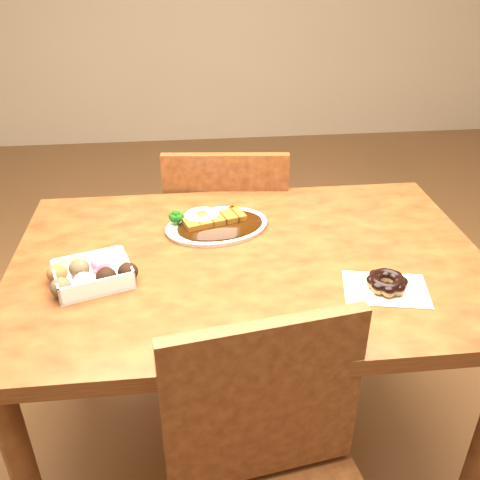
{
  "coord_description": "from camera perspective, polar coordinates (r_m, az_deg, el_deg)",
  "views": [
    {
      "loc": [
        -0.15,
        -1.14,
        1.47
      ],
      "look_at": [
        -0.03,
        -0.01,
        0.81
      ],
      "focal_mm": 40.0,
      "sensor_mm": 36.0,
      "label": 1
    }
  ],
  "objects": [
    {
      "name": "table",
      "position": [
        1.42,
        0.98,
        -5.2
      ],
      "size": [
        1.2,
        0.8,
        0.75
      ],
      "color": "#4B210F",
      "rests_on": "ground"
    },
    {
      "name": "katsu_curry_plate",
      "position": [
        1.49,
        -2.71,
        1.78
      ],
      "size": [
        0.32,
        0.26,
        0.06
      ],
      "rotation": [
        0.0,
        0.0,
        0.23
      ],
      "color": "white",
      "rests_on": "table"
    },
    {
      "name": "chair_far",
      "position": [
        1.96,
        -1.39,
        -0.28
      ],
      "size": [
        0.46,
        0.46,
        0.87
      ],
      "rotation": [
        0.0,
        0.0,
        3.04
      ],
      "color": "#4B210F",
      "rests_on": "ground"
    },
    {
      "name": "donut_box",
      "position": [
        1.3,
        -15.61,
        -3.53
      ],
      "size": [
        0.21,
        0.18,
        0.05
      ],
      "rotation": [
        0.0,
        0.0,
        0.31
      ],
      "color": "white",
      "rests_on": "table"
    },
    {
      "name": "pon_de_ring",
      "position": [
        1.28,
        15.38,
        -4.42
      ],
      "size": [
        0.22,
        0.17,
        0.04
      ],
      "rotation": [
        0.0,
        0.0,
        -0.21
      ],
      "color": "silver",
      "rests_on": "table"
    },
    {
      "name": "ground",
      "position": [
        1.87,
        0.79,
        -21.65
      ],
      "size": [
        6.0,
        6.0,
        0.0
      ],
      "primitive_type": "plane",
      "color": "brown",
      "rests_on": "ground"
    }
  ]
}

